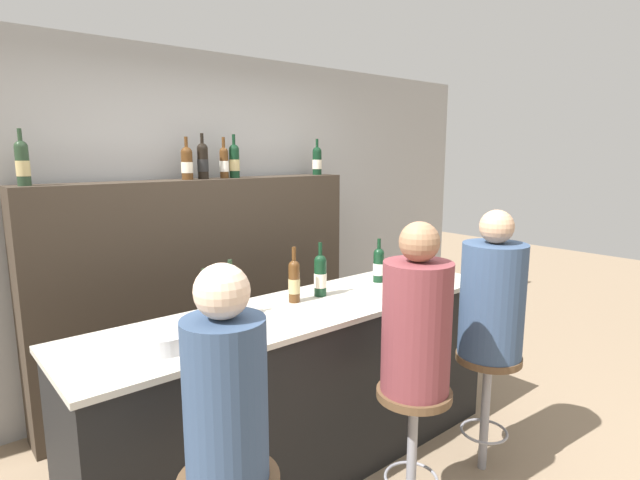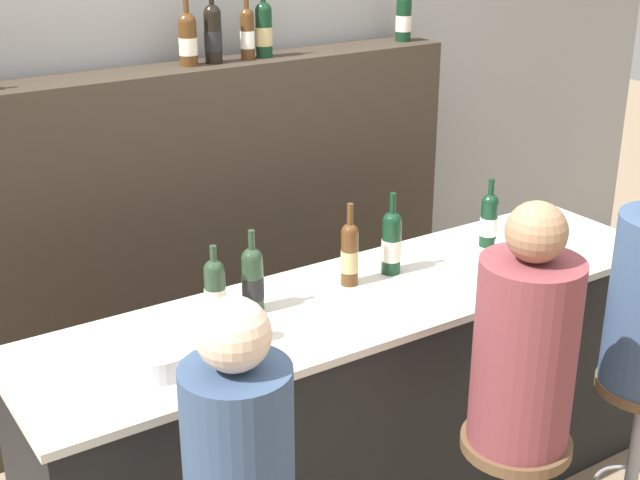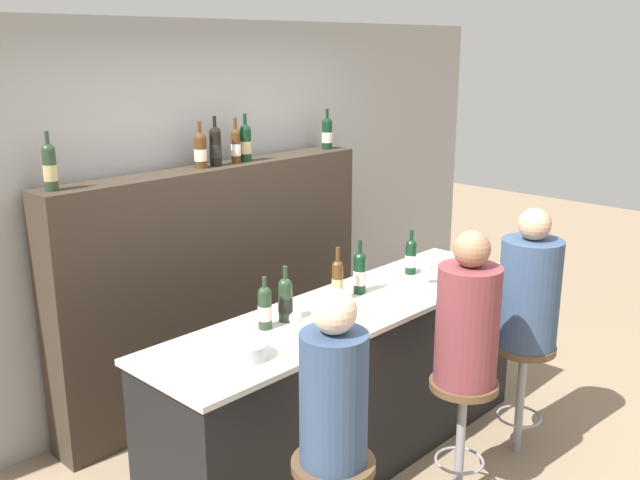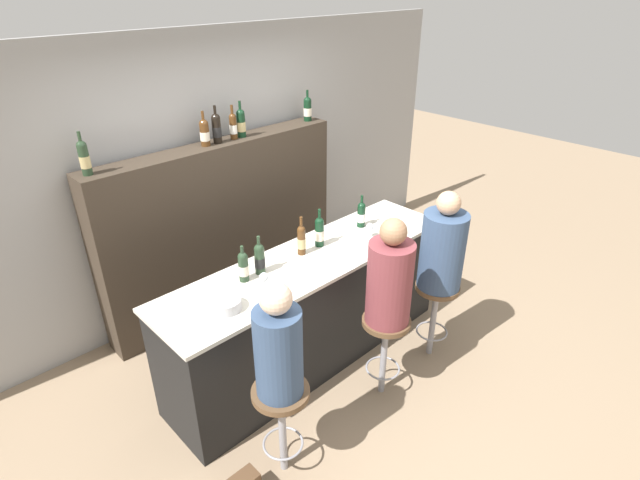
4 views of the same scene
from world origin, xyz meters
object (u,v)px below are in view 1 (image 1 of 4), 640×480
(wine_bottle_backbar_3, at_px, (224,162))
(bar_stool_right, at_px, (487,380))
(wine_bottle_backbar_2, at_px, (203,161))
(wine_bottle_backbar_4, at_px, (234,161))
(metal_bowl, at_px, (165,341))
(guest_seated_left, at_px, (225,387))
(wine_bottle_backbar_5, at_px, (317,161))
(guest_seated_middle, at_px, (417,320))
(wine_glass_1, at_px, (390,276))
(wine_bottle_counter_0, at_px, (205,301))
(guest_seated_right, at_px, (492,295))
(wine_bottle_backbar_0, at_px, (22,163))
(wine_glass_0, at_px, (231,313))
(wine_bottle_counter_2, at_px, (294,280))
(wine_bottle_counter_3, at_px, (320,275))
(wine_bottle_backbar_1, at_px, (187,163))
(bar_stool_middle, at_px, (413,420))
(wine_bottle_counter_1, at_px, (231,294))
(wine_bottle_counter_4, at_px, (379,265))

(wine_bottle_backbar_3, xyz_separation_m, bar_stool_right, (0.59, -1.91, -1.22))
(wine_bottle_backbar_2, distance_m, wine_bottle_backbar_4, 0.26)
(metal_bowl, bearing_deg, guest_seated_left, -93.75)
(wine_bottle_backbar_5, distance_m, guest_seated_middle, 2.26)
(wine_bottle_backbar_5, bearing_deg, wine_glass_1, -110.78)
(wine_bottle_backbar_2, xyz_separation_m, guest_seated_left, (-0.93, -1.91, -0.74))
(wine_bottle_counter_0, xyz_separation_m, wine_bottle_backbar_3, (0.76, 1.11, 0.67))
(wine_bottle_backbar_3, height_order, bar_stool_right, wine_bottle_backbar_3)
(guest_seated_left, bearing_deg, wine_bottle_backbar_5, 43.60)
(guest_seated_middle, bearing_deg, guest_seated_right, 0.00)
(wine_bottle_backbar_3, distance_m, wine_bottle_backbar_4, 0.09)
(wine_bottle_backbar_0, xyz_separation_m, wine_glass_0, (0.59, -1.30, -0.71))
(wine_bottle_counter_2, bearing_deg, guest_seated_right, -45.85)
(wine_bottle_counter_3, height_order, guest_seated_middle, guest_seated_middle)
(wine_bottle_counter_0, xyz_separation_m, guest_seated_left, (-0.34, -0.80, -0.06))
(wine_bottle_backbar_2, distance_m, wine_glass_0, 1.58)
(metal_bowl, xyz_separation_m, guest_seated_left, (-0.04, -0.60, 0.02))
(wine_bottle_counter_2, distance_m, wine_glass_0, 0.57)
(wine_bottle_counter_0, height_order, wine_bottle_backbar_1, wine_bottle_backbar_1)
(wine_bottle_backbar_4, bearing_deg, wine_bottle_counter_2, -104.04)
(bar_stool_middle, bearing_deg, metal_bowl, 148.63)
(wine_glass_1, xyz_separation_m, metal_bowl, (-1.47, -0.01, -0.06))
(wine_bottle_backbar_5, bearing_deg, bar_stool_middle, -117.13)
(guest_seated_left, bearing_deg, wine_glass_1, 21.89)
(guest_seated_middle, bearing_deg, wine_bottle_counter_2, 98.27)
(wine_bottle_backbar_2, relative_size, wine_bottle_backbar_3, 1.08)
(wine_bottle_counter_1, xyz_separation_m, wine_bottle_backbar_2, (0.44, 1.11, 0.67))
(wine_bottle_counter_1, distance_m, guest_seated_middle, 0.97)
(wine_bottle_counter_3, height_order, wine_bottle_backbar_3, wine_bottle_backbar_3)
(wine_bottle_counter_3, height_order, metal_bowl, wine_bottle_counter_3)
(wine_bottle_counter_0, distance_m, wine_bottle_backbar_2, 1.42)
(wine_bottle_counter_2, height_order, wine_bottle_backbar_5, wine_bottle_backbar_5)
(wine_bottle_counter_1, distance_m, guest_seated_right, 1.44)
(wine_bottle_backbar_4, height_order, wine_glass_1, wine_bottle_backbar_4)
(wine_bottle_counter_0, distance_m, wine_glass_0, 0.20)
(wine_bottle_backbar_5, xyz_separation_m, bar_stool_right, (-0.32, -1.91, -1.22))
(wine_glass_1, bearing_deg, guest_seated_left, -158.11)
(wine_bottle_backbar_3, relative_size, wine_glass_1, 2.26)
(wine_glass_1, distance_m, guest_seated_middle, 0.78)
(wine_bottle_backbar_2, bearing_deg, wine_bottle_counter_0, -117.81)
(wine_bottle_backbar_0, bearing_deg, guest_seated_middle, -56.92)
(wine_bottle_backbar_2, relative_size, wine_bottle_backbar_5, 1.07)
(wine_bottle_backbar_4, relative_size, guest_seated_left, 0.42)
(wine_bottle_counter_4, relative_size, bar_stool_right, 0.41)
(wine_glass_1, height_order, guest_seated_right, guest_seated_right)
(wine_bottle_backbar_0, bearing_deg, bar_stool_right, -45.05)
(wine_bottle_counter_4, xyz_separation_m, wine_bottle_backbar_2, (-0.69, 1.11, 0.68))
(wine_bottle_backbar_1, xyz_separation_m, guest_seated_left, (-0.80, -1.91, -0.72))
(wine_glass_1, bearing_deg, wine_bottle_counter_2, 162.02)
(wine_bottle_backbar_4, distance_m, guest_seated_middle, 2.05)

